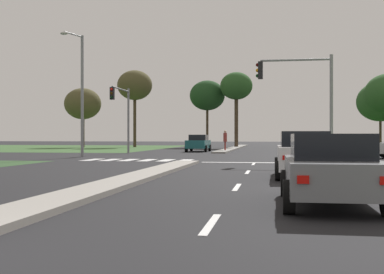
{
  "coord_description": "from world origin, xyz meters",
  "views": [
    {
      "loc": [
        4.51,
        -4.49,
        1.44
      ],
      "look_at": [
        -1.03,
        29.72,
        1.39
      ],
      "focal_mm": 47.04,
      "sensor_mm": 36.0,
      "label": 1
    }
  ],
  "objects_px": {
    "traffic_signal_far_left": "(122,107)",
    "treeline_second": "(135,86)",
    "treeline_fourth": "(236,87)",
    "treeline_near": "(83,104)",
    "car_grey_second": "(330,169)",
    "car_white_fourth": "(304,154)",
    "traffic_signal_near_right": "(304,89)",
    "street_lamp_second": "(80,88)",
    "pedestrian_at_median": "(225,138)",
    "treeline_third": "(207,96)",
    "treeline_fifth": "(380,102)",
    "car_teal_near": "(198,143)"
  },
  "relations": [
    {
      "from": "traffic_signal_far_left",
      "to": "treeline_second",
      "type": "relative_size",
      "value": 0.54
    },
    {
      "from": "treeline_fourth",
      "to": "treeline_near",
      "type": "bearing_deg",
      "value": -175.55
    },
    {
      "from": "car_grey_second",
      "to": "car_white_fourth",
      "type": "bearing_deg",
      "value": 90.84
    },
    {
      "from": "treeline_fourth",
      "to": "traffic_signal_near_right",
      "type": "bearing_deg",
      "value": -79.95
    },
    {
      "from": "street_lamp_second",
      "to": "treeline_second",
      "type": "xyz_separation_m",
      "value": [
        -5.07,
        31.7,
        3.43
      ]
    },
    {
      "from": "pedestrian_at_median",
      "to": "treeline_fourth",
      "type": "xyz_separation_m",
      "value": [
        -0.12,
        16.02,
        6.38
      ]
    },
    {
      "from": "traffic_signal_near_right",
      "to": "pedestrian_at_median",
      "type": "bearing_deg",
      "value": 107.72
    },
    {
      "from": "treeline_third",
      "to": "treeline_fourth",
      "type": "xyz_separation_m",
      "value": [
        3.93,
        -1.99,
        0.91
      ]
    },
    {
      "from": "traffic_signal_far_left",
      "to": "treeline_second",
      "type": "bearing_deg",
      "value": 103.48
    },
    {
      "from": "street_lamp_second",
      "to": "treeline_second",
      "type": "distance_m",
      "value": 32.28
    },
    {
      "from": "treeline_fifth",
      "to": "traffic_signal_near_right",
      "type": "bearing_deg",
      "value": -107.57
    },
    {
      "from": "car_teal_near",
      "to": "treeline_near",
      "type": "relative_size",
      "value": 0.59
    },
    {
      "from": "traffic_signal_far_left",
      "to": "car_grey_second",
      "type": "bearing_deg",
      "value": -65.1
    },
    {
      "from": "car_teal_near",
      "to": "treeline_third",
      "type": "xyz_separation_m",
      "value": [
        -1.57,
        18.4,
        5.93
      ]
    },
    {
      "from": "car_white_fourth",
      "to": "car_grey_second",
      "type": "bearing_deg",
      "value": -89.16
    },
    {
      "from": "pedestrian_at_median",
      "to": "treeline_second",
      "type": "xyz_separation_m",
      "value": [
        -13.65,
        17.37,
        6.87
      ]
    },
    {
      "from": "car_teal_near",
      "to": "traffic_signal_far_left",
      "type": "distance_m",
      "value": 9.4
    },
    {
      "from": "car_white_fourth",
      "to": "pedestrian_at_median",
      "type": "bearing_deg",
      "value": 100.74
    },
    {
      "from": "car_grey_second",
      "to": "traffic_signal_far_left",
      "type": "xyz_separation_m",
      "value": [
        -13.27,
        28.6,
        3.02
      ]
    },
    {
      "from": "treeline_second",
      "to": "traffic_signal_far_left",
      "type": "bearing_deg",
      "value": -76.52
    },
    {
      "from": "car_white_fourth",
      "to": "treeline_second",
      "type": "relative_size",
      "value": 0.45
    },
    {
      "from": "car_grey_second",
      "to": "traffic_signal_near_right",
      "type": "distance_m",
      "value": 17.42
    },
    {
      "from": "treeline_near",
      "to": "treeline_fourth",
      "type": "relative_size",
      "value": 0.8
    },
    {
      "from": "traffic_signal_near_right",
      "to": "car_teal_near",
      "type": "bearing_deg",
      "value": 114.62
    },
    {
      "from": "car_teal_near",
      "to": "treeline_third",
      "type": "relative_size",
      "value": 0.52
    },
    {
      "from": "car_grey_second",
      "to": "car_white_fourth",
      "type": "xyz_separation_m",
      "value": [
        -0.1,
        7.16,
        0.06
      ]
    },
    {
      "from": "car_white_fourth",
      "to": "treeline_third",
      "type": "height_order",
      "value": "treeline_third"
    },
    {
      "from": "car_white_fourth",
      "to": "street_lamp_second",
      "type": "bearing_deg",
      "value": 133.66
    },
    {
      "from": "treeline_near",
      "to": "treeline_fourth",
      "type": "distance_m",
      "value": 19.8
    },
    {
      "from": "car_teal_near",
      "to": "treeline_second",
      "type": "height_order",
      "value": "treeline_second"
    },
    {
      "from": "car_grey_second",
      "to": "treeline_fifth",
      "type": "height_order",
      "value": "treeline_fifth"
    },
    {
      "from": "treeline_third",
      "to": "treeline_fourth",
      "type": "relative_size",
      "value": 0.92
    },
    {
      "from": "traffic_signal_near_right",
      "to": "treeline_near",
      "type": "xyz_separation_m",
      "value": [
        -25.87,
        33.65,
        1.61
      ]
    },
    {
      "from": "car_white_fourth",
      "to": "treeline_second",
      "type": "xyz_separation_m",
      "value": [
        -19.17,
        46.48,
        7.32
      ]
    },
    {
      "from": "car_grey_second",
      "to": "street_lamp_second",
      "type": "xyz_separation_m",
      "value": [
        -14.21,
        21.94,
        3.95
      ]
    },
    {
      "from": "traffic_signal_far_left",
      "to": "pedestrian_at_median",
      "type": "distance_m",
      "value": 11.11
    },
    {
      "from": "car_grey_second",
      "to": "traffic_signal_near_right",
      "type": "xyz_separation_m",
      "value": [
        0.49,
        17.11,
        3.22
      ]
    },
    {
      "from": "car_grey_second",
      "to": "treeline_second",
      "type": "distance_m",
      "value": 57.47
    },
    {
      "from": "treeline_near",
      "to": "street_lamp_second",
      "type": "bearing_deg",
      "value": -68.82
    },
    {
      "from": "traffic_signal_near_right",
      "to": "street_lamp_second",
      "type": "height_order",
      "value": "street_lamp_second"
    },
    {
      "from": "traffic_signal_near_right",
      "to": "pedestrian_at_median",
      "type": "xyz_separation_m",
      "value": [
        -6.12,
        19.15,
        -2.71
      ]
    },
    {
      "from": "treeline_second",
      "to": "treeline_third",
      "type": "relative_size",
      "value": 1.17
    },
    {
      "from": "car_grey_second",
      "to": "treeline_fourth",
      "type": "distance_m",
      "value": 53.05
    },
    {
      "from": "car_grey_second",
      "to": "street_lamp_second",
      "type": "distance_m",
      "value": 26.43
    },
    {
      "from": "traffic_signal_near_right",
      "to": "street_lamp_second",
      "type": "relative_size",
      "value": 0.7
    },
    {
      "from": "street_lamp_second",
      "to": "treeline_fourth",
      "type": "height_order",
      "value": "treeline_fourth"
    },
    {
      "from": "car_teal_near",
      "to": "treeline_second",
      "type": "bearing_deg",
      "value": -57.84
    },
    {
      "from": "car_white_fourth",
      "to": "traffic_signal_near_right",
      "type": "relative_size",
      "value": 0.78
    },
    {
      "from": "pedestrian_at_median",
      "to": "treeline_fourth",
      "type": "relative_size",
      "value": 0.2
    },
    {
      "from": "car_teal_near",
      "to": "treeline_third",
      "type": "distance_m",
      "value": 19.4
    }
  ]
}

